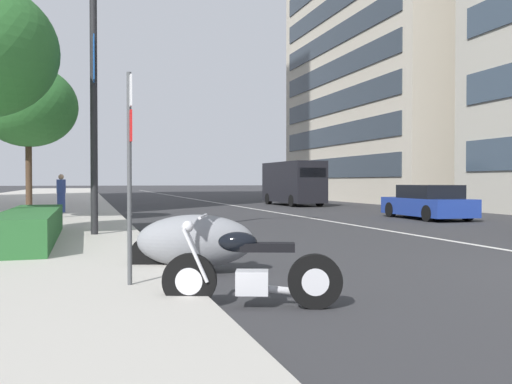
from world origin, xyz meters
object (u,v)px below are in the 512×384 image
(delivery_van_ahead, at_px, (293,182))
(motorcycle_far_end_row, at_px, (250,273))
(motorcycle_nearest_camera, at_px, (194,241))
(parking_sign_by_curb, at_px, (130,152))
(pedestrian_on_plaza, at_px, (61,193))
(street_tree_mid_sidewalk, at_px, (28,106))
(street_lamp_with_banners, at_px, (110,52))
(car_lead_in_lane, at_px, (428,203))

(delivery_van_ahead, bearing_deg, motorcycle_far_end_row, 155.60)
(motorcycle_far_end_row, bearing_deg, motorcycle_nearest_camera, -67.07)
(motorcycle_nearest_camera, distance_m, parking_sign_by_curb, 2.31)
(delivery_van_ahead, xyz_separation_m, pedestrian_on_plaza, (-6.80, 13.43, -0.46))
(delivery_van_ahead, bearing_deg, street_tree_mid_sidewalk, 125.69)
(delivery_van_ahead, relative_size, street_lamp_with_banners, 0.77)
(delivery_van_ahead, xyz_separation_m, parking_sign_by_curb, (-24.70, 11.85, 0.43))
(street_lamp_with_banners, bearing_deg, parking_sign_by_curb, 179.53)
(motorcycle_far_end_row, height_order, parking_sign_by_curb, parking_sign_by_curb)
(car_lead_in_lane, distance_m, street_tree_mid_sidewalk, 15.48)
(motorcycle_nearest_camera, xyz_separation_m, car_lead_in_lane, (9.94, -11.33, 0.12))
(delivery_van_ahead, height_order, parking_sign_by_curb, parking_sign_by_curb)
(motorcycle_nearest_camera, height_order, street_tree_mid_sidewalk, street_tree_mid_sidewalk)
(delivery_van_ahead, height_order, pedestrian_on_plaza, delivery_van_ahead)
(motorcycle_far_end_row, relative_size, street_tree_mid_sidewalk, 0.38)
(street_tree_mid_sidewalk, bearing_deg, pedestrian_on_plaza, -11.74)
(parking_sign_by_curb, distance_m, street_lamp_with_banners, 7.79)
(motorcycle_far_end_row, xyz_separation_m, street_tree_mid_sidewalk, (14.67, 3.77, 3.73))
(street_lamp_with_banners, bearing_deg, pedestrian_on_plaza, 8.69)
(motorcycle_far_end_row, distance_m, car_lead_in_lane, 16.79)
(pedestrian_on_plaza, bearing_deg, delivery_van_ahead, -135.55)
(motorcycle_nearest_camera, xyz_separation_m, parking_sign_by_curb, (-1.50, 1.13, 1.35))
(parking_sign_by_curb, relative_size, pedestrian_on_plaza, 1.66)
(motorcycle_far_end_row, bearing_deg, car_lead_in_lane, -112.43)
(motorcycle_nearest_camera, bearing_deg, street_tree_mid_sidewalk, -56.63)
(motorcycle_far_end_row, height_order, motorcycle_nearest_camera, motorcycle_far_end_row)
(pedestrian_on_plaza, bearing_deg, car_lead_in_lane, 172.85)
(motorcycle_far_end_row, distance_m, parking_sign_by_curb, 2.24)
(car_lead_in_lane, bearing_deg, street_lamp_with_banners, 111.38)
(motorcycle_nearest_camera, bearing_deg, motorcycle_far_end_row, 110.46)
(car_lead_in_lane, xyz_separation_m, street_tree_mid_sidewalk, (2.13, 14.93, 3.50))
(motorcycle_nearest_camera, relative_size, parking_sign_by_curb, 0.75)
(parking_sign_by_curb, bearing_deg, delivery_van_ahead, -25.64)
(car_lead_in_lane, relative_size, pedestrian_on_plaza, 2.61)
(motorcycle_far_end_row, xyz_separation_m, motorcycle_nearest_camera, (2.60, 0.17, 0.10))
(delivery_van_ahead, relative_size, parking_sign_by_curb, 2.14)
(parking_sign_by_curb, height_order, pedestrian_on_plaza, parking_sign_by_curb)
(motorcycle_far_end_row, xyz_separation_m, pedestrian_on_plaza, (19.00, 2.87, 0.57))
(car_lead_in_lane, relative_size, street_tree_mid_sidewalk, 0.80)
(parking_sign_by_curb, distance_m, street_tree_mid_sidewalk, 13.98)
(motorcycle_nearest_camera, distance_m, delivery_van_ahead, 25.58)
(car_lead_in_lane, relative_size, parking_sign_by_curb, 1.57)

